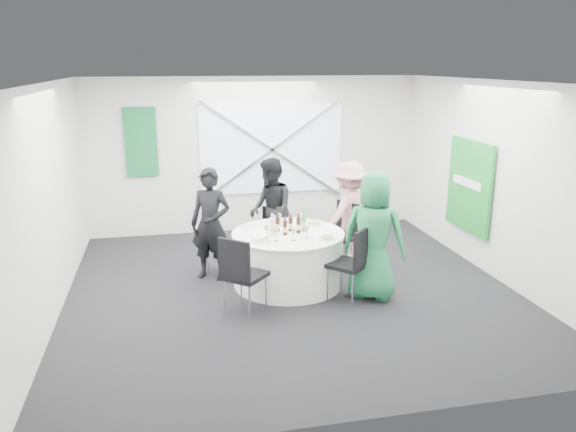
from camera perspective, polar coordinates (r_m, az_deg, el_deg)
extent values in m
plane|color=black|center=(7.83, 0.32, -7.45)|extent=(6.00, 6.00, 0.00)
plane|color=white|center=(7.22, 0.35, 13.48)|extent=(6.00, 6.00, 0.00)
plane|color=silver|center=(10.30, -3.36, 6.21)|extent=(6.00, 0.00, 6.00)
plane|color=silver|center=(4.64, 8.53, -5.52)|extent=(6.00, 0.00, 6.00)
plane|color=silver|center=(7.37, -23.09, 1.27)|extent=(0.00, 6.00, 6.00)
plane|color=silver|center=(8.56, 20.36, 3.38)|extent=(0.00, 6.00, 6.00)
cube|color=silver|center=(10.29, -1.67, 6.79)|extent=(2.60, 0.03, 1.60)
cube|color=silver|center=(10.25, -1.63, 6.76)|extent=(2.63, 0.05, 1.84)
cube|color=silver|center=(10.25, -1.63, 6.76)|extent=(2.63, 0.05, 1.84)
cube|color=#16713A|center=(10.09, -14.72, 7.27)|extent=(0.55, 0.04, 1.20)
cube|color=#198E2C|center=(9.07, 17.92, 2.93)|extent=(0.05, 1.20, 1.40)
cylinder|color=white|center=(7.88, 0.00, -4.42)|extent=(1.52, 1.52, 0.74)
cylinder|color=white|center=(7.76, 0.00, -1.78)|extent=(1.56, 1.56, 0.02)
cube|color=black|center=(8.90, -1.30, -1.87)|extent=(0.38, 0.38, 0.04)
cube|color=black|center=(9.00, -1.49, -0.20)|extent=(0.36, 0.05, 0.40)
cylinder|color=silver|center=(9.13, -0.51, -2.79)|extent=(0.02, 0.02, 0.38)
cylinder|color=silver|center=(9.08, -2.38, -2.90)|extent=(0.02, 0.02, 0.38)
cylinder|color=silver|center=(8.85, -0.17, -3.39)|extent=(0.02, 0.02, 0.38)
cylinder|color=silver|center=(8.80, -2.10, -3.51)|extent=(0.02, 0.02, 0.38)
cube|color=black|center=(8.34, -6.68, -3.04)|extent=(0.55, 0.55, 0.05)
cube|color=black|center=(8.37, -7.81, -1.35)|extent=(0.25, 0.32, 0.42)
cylinder|color=silver|center=(8.62, -6.99, -3.97)|extent=(0.02, 0.02, 0.40)
cylinder|color=silver|center=(8.37, -8.12, -4.61)|extent=(0.02, 0.02, 0.40)
cylinder|color=silver|center=(8.46, -5.16, -4.28)|extent=(0.02, 0.02, 0.40)
cylinder|color=silver|center=(8.21, -6.26, -4.95)|extent=(0.02, 0.02, 0.40)
cube|color=black|center=(8.45, 4.99, -2.22)|extent=(0.62, 0.62, 0.05)
cube|color=black|center=(8.52, 6.08, -0.18)|extent=(0.24, 0.41, 0.49)
cylinder|color=silver|center=(8.54, 6.72, -3.90)|extent=(0.02, 0.02, 0.47)
cylinder|color=silver|center=(8.78, 4.96, -3.29)|extent=(0.02, 0.02, 0.47)
cylinder|color=silver|center=(8.29, 4.94, -4.46)|extent=(0.02, 0.02, 0.47)
cylinder|color=silver|center=(8.54, 3.19, -3.81)|extent=(0.02, 0.02, 0.47)
cube|color=black|center=(7.38, 6.03, -4.92)|extent=(0.65, 0.65, 0.05)
cube|color=black|center=(7.20, 7.61, -3.21)|extent=(0.35, 0.33, 0.49)
cylinder|color=silver|center=(7.24, 6.56, -7.52)|extent=(0.02, 0.02, 0.47)
cylinder|color=silver|center=(7.55, 7.89, -6.59)|extent=(0.02, 0.02, 0.47)
cylinder|color=silver|center=(7.41, 4.02, -6.92)|extent=(0.02, 0.02, 0.47)
cylinder|color=silver|center=(7.71, 5.42, -6.04)|extent=(0.02, 0.02, 0.47)
cube|color=black|center=(6.98, -4.40, -6.04)|extent=(0.65, 0.65, 0.05)
cube|color=black|center=(6.72, -5.50, -4.45)|extent=(0.36, 0.33, 0.49)
cylinder|color=silver|center=(7.04, -6.49, -8.19)|extent=(0.02, 0.02, 0.47)
cylinder|color=silver|center=(6.84, -3.93, -8.84)|extent=(0.02, 0.02, 0.47)
cylinder|color=silver|center=(7.32, -4.76, -7.19)|extent=(0.02, 0.02, 0.47)
cylinder|color=silver|center=(7.13, -2.25, -7.78)|extent=(0.02, 0.02, 0.47)
imported|color=black|center=(8.06, -7.86, -0.83)|extent=(0.70, 0.60, 1.62)
imported|color=black|center=(8.72, -1.76, 0.59)|extent=(0.47, 0.81, 1.63)
imported|color=pink|center=(8.62, 6.19, 0.27)|extent=(1.14, 0.94, 1.61)
imported|color=#23824C|center=(7.39, 8.70, -2.00)|extent=(1.00, 0.92, 1.71)
cylinder|color=silver|center=(8.24, -0.79, -0.63)|extent=(0.27, 0.27, 0.01)
cylinder|color=silver|center=(8.03, -3.90, -1.09)|extent=(0.27, 0.27, 0.01)
cylinder|color=silver|center=(8.15, 2.65, -0.81)|extent=(0.26, 0.26, 0.01)
cylinder|color=#84A759|center=(8.15, 2.66, -0.67)|extent=(0.17, 0.17, 0.02)
cylinder|color=silver|center=(7.51, 4.01, -2.26)|extent=(0.24, 0.24, 0.01)
cylinder|color=#84A759|center=(7.50, 4.02, -2.12)|extent=(0.16, 0.16, 0.02)
cylinder|color=silver|center=(7.40, -2.87, -2.52)|extent=(0.26, 0.26, 0.01)
cube|color=white|center=(7.38, -3.01, -2.32)|extent=(0.19, 0.16, 0.05)
cylinder|color=#3B1A0A|center=(7.79, -1.06, -0.92)|extent=(0.06, 0.06, 0.18)
cylinder|color=#3B1A0A|center=(7.76, -1.06, -0.05)|extent=(0.02, 0.02, 0.06)
cylinder|color=#DECB75|center=(7.80, -1.06, -1.05)|extent=(0.06, 0.06, 0.06)
cylinder|color=#3B1A0A|center=(7.81, 0.26, -0.85)|extent=(0.06, 0.06, 0.19)
cylinder|color=#3B1A0A|center=(7.77, 0.26, 0.04)|extent=(0.02, 0.02, 0.06)
cylinder|color=#DECB75|center=(7.81, 0.26, -0.99)|extent=(0.06, 0.06, 0.07)
cylinder|color=#3B1A0A|center=(7.72, 1.07, -0.96)|extent=(0.06, 0.06, 0.21)
cylinder|color=#3B1A0A|center=(7.69, 1.07, 0.01)|extent=(0.02, 0.02, 0.06)
cylinder|color=#DECB75|center=(7.73, 1.07, -1.11)|extent=(0.06, 0.06, 0.07)
cylinder|color=#3B1A0A|center=(7.63, -0.30, -1.23)|extent=(0.06, 0.06, 0.20)
cylinder|color=#3B1A0A|center=(7.59, -0.30, -0.31)|extent=(0.02, 0.02, 0.06)
cylinder|color=#DECB75|center=(7.63, -0.30, -1.37)|extent=(0.06, 0.06, 0.07)
cylinder|color=green|center=(7.80, 1.62, -0.67)|extent=(0.08, 0.08, 0.24)
cylinder|color=green|center=(7.76, 1.63, 0.40)|extent=(0.03, 0.03, 0.06)
cylinder|color=#DECB75|center=(7.81, 1.62, -0.85)|extent=(0.08, 0.08, 0.08)
cylinder|color=white|center=(7.62, -1.61, -1.07)|extent=(0.08, 0.08, 0.24)
cylinder|color=white|center=(7.58, -1.62, 0.02)|extent=(0.03, 0.03, 0.06)
cylinder|color=#DECB75|center=(7.63, -1.61, -1.25)|extent=(0.08, 0.08, 0.08)
cylinder|color=white|center=(8.12, 1.37, -0.91)|extent=(0.06, 0.06, 0.00)
cylinder|color=white|center=(8.10, 1.38, -0.56)|extent=(0.01, 0.01, 0.10)
cone|color=white|center=(8.08, 1.38, -0.04)|extent=(0.07, 0.07, 0.08)
cylinder|color=white|center=(8.11, -0.86, -0.92)|extent=(0.06, 0.06, 0.00)
cylinder|color=white|center=(8.10, -0.86, -0.57)|extent=(0.01, 0.01, 0.10)
cone|color=white|center=(8.08, -0.86, -0.05)|extent=(0.07, 0.07, 0.08)
cylinder|color=white|center=(8.02, -1.44, -1.13)|extent=(0.06, 0.06, 0.00)
cylinder|color=white|center=(8.00, -1.44, -0.77)|extent=(0.01, 0.01, 0.10)
cone|color=white|center=(7.98, -1.45, -0.24)|extent=(0.07, 0.07, 0.08)
cylinder|color=white|center=(7.41, -1.24, -2.52)|extent=(0.06, 0.06, 0.00)
cylinder|color=white|center=(7.39, -1.24, -2.14)|extent=(0.01, 0.01, 0.10)
cone|color=white|center=(7.37, -1.24, -1.57)|extent=(0.07, 0.07, 0.08)
cylinder|color=white|center=(7.41, 0.55, -2.52)|extent=(0.06, 0.06, 0.00)
cylinder|color=white|center=(7.39, 0.55, -2.14)|extent=(0.01, 0.01, 0.10)
cone|color=white|center=(7.37, 0.55, -1.57)|extent=(0.07, 0.07, 0.08)
cylinder|color=white|center=(7.54, 1.92, -2.21)|extent=(0.06, 0.06, 0.00)
cylinder|color=white|center=(7.52, 1.92, -1.83)|extent=(0.01, 0.01, 0.10)
cone|color=white|center=(7.50, 1.93, -1.27)|extent=(0.07, 0.07, 0.08)
cylinder|color=white|center=(7.54, -2.19, -2.20)|extent=(0.06, 0.06, 0.00)
cylinder|color=white|center=(7.53, -2.20, -1.82)|extent=(0.01, 0.01, 0.10)
cone|color=white|center=(7.51, -2.20, -1.27)|extent=(0.07, 0.07, 0.08)
cube|color=silver|center=(8.30, 0.18, -0.52)|extent=(0.15, 0.02, 0.01)
cube|color=silver|center=(8.26, -1.63, -0.61)|extent=(0.15, 0.03, 0.01)
cube|color=silver|center=(7.41, 3.39, -2.54)|extent=(0.10, 0.13, 0.01)
cube|color=silver|center=(7.69, 4.24, -1.89)|extent=(0.11, 0.13, 0.01)
cube|color=silver|center=(8.03, 3.61, -1.11)|extent=(0.09, 0.13, 0.01)
cube|color=silver|center=(8.25, 1.79, -0.64)|extent=(0.10, 0.13, 0.01)
cube|color=silver|center=(7.47, -3.71, -2.39)|extent=(0.10, 0.13, 0.01)
cube|color=silver|center=(7.25, -1.72, -2.93)|extent=(0.10, 0.13, 0.01)
cube|color=silver|center=(8.08, -3.34, -1.00)|extent=(0.09, 0.14, 0.01)
cube|color=silver|center=(7.79, -4.24, -1.66)|extent=(0.09, 0.14, 0.01)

